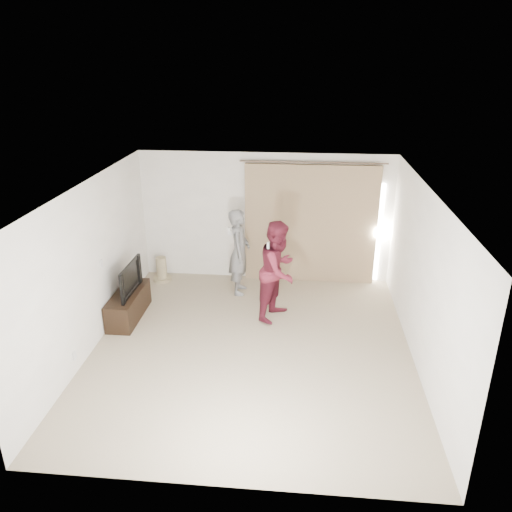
# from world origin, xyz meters

# --- Properties ---
(floor) EXTENTS (5.50, 5.50, 0.00)m
(floor) POSITION_xyz_m (0.00, 0.00, 0.00)
(floor) COLOR tan
(floor) RESTS_ON ground
(wall_back) EXTENTS (5.00, 0.04, 2.60)m
(wall_back) POSITION_xyz_m (0.00, 2.75, 1.30)
(wall_back) COLOR white
(wall_back) RESTS_ON ground
(wall_left) EXTENTS (0.04, 5.50, 2.60)m
(wall_left) POSITION_xyz_m (-2.50, -0.00, 1.30)
(wall_left) COLOR white
(wall_left) RESTS_ON ground
(ceiling) EXTENTS (5.00, 5.50, 0.01)m
(ceiling) POSITION_xyz_m (0.00, 0.00, 2.60)
(ceiling) COLOR silver
(ceiling) RESTS_ON wall_back
(curtain) EXTENTS (2.80, 0.11, 2.46)m
(curtain) POSITION_xyz_m (0.91, 2.68, 1.20)
(curtain) COLOR tan
(curtain) RESTS_ON ground
(tv_console) EXTENTS (0.43, 1.25, 0.48)m
(tv_console) POSITION_xyz_m (-2.27, 0.80, 0.24)
(tv_console) COLOR black
(tv_console) RESTS_ON ground
(tv) EXTENTS (0.14, 0.96, 0.55)m
(tv) POSITION_xyz_m (-2.27, 0.80, 0.76)
(tv) COLOR black
(tv) RESTS_ON tv_console
(scratching_post) EXTENTS (0.38, 0.38, 0.51)m
(scratching_post) POSITION_xyz_m (-2.10, 2.37, 0.20)
(scratching_post) COLOR tan
(scratching_post) RESTS_ON ground
(person_man) EXTENTS (0.42, 0.62, 1.68)m
(person_man) POSITION_xyz_m (-0.44, 2.00, 0.84)
(person_man) COLOR slate
(person_man) RESTS_ON ground
(person_woman) EXTENTS (0.97, 1.06, 1.77)m
(person_woman) POSITION_xyz_m (0.36, 1.10, 0.89)
(person_woman) COLOR maroon
(person_woman) RESTS_ON ground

